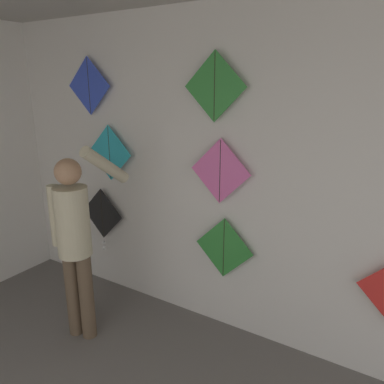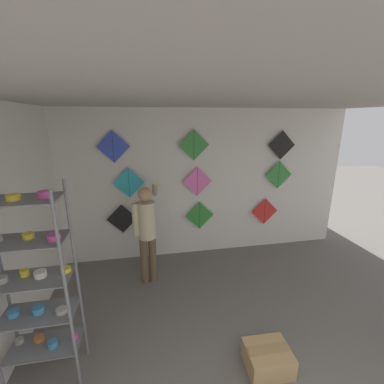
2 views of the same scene
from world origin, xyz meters
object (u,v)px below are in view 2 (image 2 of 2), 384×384
object	(u,v)px
kite_5	(279,175)
kite_4	(197,182)
kite_6	(113,147)
shelf_rack	(33,280)
shopkeeper	(147,227)
kite_2	(265,211)
kite_8	(282,145)
kite_0	(122,220)
kite_3	(129,183)
cardboard_box	(268,358)
kite_7	(194,145)
kite_1	(200,215)

from	to	relation	value
kite_5	kite_4	bearing A→B (deg)	180.00
kite_4	kite_6	size ratio (longest dim) A/B	1.00
shelf_rack	shopkeeper	world-z (taller)	shelf_rack
kite_2	kite_8	bearing A→B (deg)	0.00
shelf_rack	kite_0	xyz separation A→B (m)	(0.64, 2.22, -0.33)
kite_3	kite_5	distance (m)	2.88
cardboard_box	kite_6	xyz separation A→B (m)	(-1.70, 2.58, 2.03)
kite_0	shelf_rack	bearing A→B (deg)	-106.15
cardboard_box	kite_5	world-z (taller)	kite_5
kite_0	kite_2	world-z (taller)	kite_0
shopkeeper	kite_0	size ratio (longest dim) A/B	2.49
cardboard_box	kite_0	world-z (taller)	kite_0
shelf_rack	kite_5	xyz separation A→B (m)	(3.69, 2.22, 0.40)
kite_6	kite_8	distance (m)	3.11
kite_3	kite_2	bearing A→B (deg)	0.00
shelf_rack	kite_2	size ratio (longest dim) A/B	3.73
shelf_rack	kite_6	bearing A→B (deg)	75.16
kite_8	kite_6	bearing A→B (deg)	180.00
kite_6	kite_2	bearing A→B (deg)	0.00
shopkeeper	kite_8	world-z (taller)	kite_8
kite_0	kite_3	distance (m)	0.72
kite_5	kite_7	size ratio (longest dim) A/B	1.00
kite_8	kite_1	bearing A→B (deg)	180.00
kite_1	kite_4	distance (m)	0.68
kite_0	kite_5	xyz separation A→B (m)	(3.05, 0.00, 0.73)
shopkeeper	kite_6	world-z (taller)	kite_6
kite_1	kite_4	world-z (taller)	kite_4
shelf_rack	kite_8	world-z (taller)	kite_8
shopkeeper	kite_7	xyz separation A→B (m)	(0.90, 0.74, 1.19)
kite_7	kite_4	bearing A→B (deg)	0.00
kite_0	kite_8	world-z (taller)	kite_8
shelf_rack	kite_1	size ratio (longest dim) A/B	3.73
kite_3	kite_7	distance (m)	1.34
kite_5	kite_2	bearing A→B (deg)	180.00
shelf_rack	kite_6	xyz separation A→B (m)	(0.59, 2.22, 1.01)
kite_2	kite_7	size ratio (longest dim) A/B	1.00
shelf_rack	kite_0	bearing A→B (deg)	73.85
kite_5	kite_6	size ratio (longest dim) A/B	1.00
kite_6	shelf_rack	bearing A→B (deg)	-104.84
kite_3	kite_6	size ratio (longest dim) A/B	1.00
kite_7	shopkeeper	bearing A→B (deg)	-140.62
shopkeeper	kite_1	bearing A→B (deg)	23.75
kite_3	kite_6	world-z (taller)	kite_6
kite_4	kite_7	distance (m)	0.68
cardboard_box	kite_3	bearing A→B (deg)	119.83
kite_6	kite_7	xyz separation A→B (m)	(1.39, 0.00, 0.00)
kite_5	kite_6	world-z (taller)	kite_6
shelf_rack	shopkeeper	xyz separation A→B (m)	(1.08, 1.48, -0.18)
kite_0	kite_5	bearing A→B (deg)	0.01
shopkeeper	kite_4	bearing A→B (deg)	25.21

